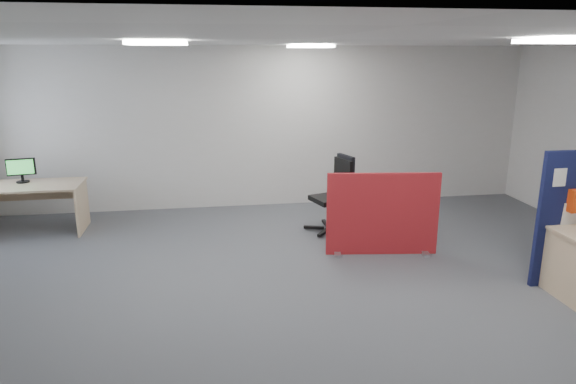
{
  "coord_description": "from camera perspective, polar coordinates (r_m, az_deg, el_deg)",
  "views": [
    {
      "loc": [
        -1.02,
        -5.12,
        2.56
      ],
      "look_at": [
        -0.12,
        0.6,
        1.0
      ],
      "focal_mm": 32.0,
      "sensor_mm": 36.0,
      "label": 1
    }
  ],
  "objects": [
    {
      "name": "floor",
      "position": [
        5.81,
        2.18,
        -11.06
      ],
      "size": [
        9.0,
        9.0,
        0.0
      ],
      "primitive_type": "plane",
      "color": "#4C4E53",
      "rests_on": "ground"
    },
    {
      "name": "ceiling",
      "position": [
        5.22,
        2.48,
        16.6
      ],
      "size": [
        9.0,
        7.0,
        0.02
      ],
      "primitive_type": "cube",
      "color": "white",
      "rests_on": "wall_back"
    },
    {
      "name": "wall_back",
      "position": [
        8.76,
        -2.15,
        7.13
      ],
      "size": [
        9.0,
        0.02,
        2.7
      ],
      "primitive_type": "cube",
      "color": "silver",
      "rests_on": "floor"
    },
    {
      "name": "wall_front",
      "position": [
        2.26,
        20.71,
        -18.32
      ],
      "size": [
        9.0,
        0.02,
        2.7
      ],
      "primitive_type": "cube",
      "color": "silver",
      "rests_on": "floor"
    },
    {
      "name": "ceiling_lights",
      "position": [
        5.94,
        4.45,
        16.1
      ],
      "size": [
        4.1,
        4.1,
        0.04
      ],
      "color": "white",
      "rests_on": "ceiling"
    },
    {
      "name": "red_divider",
      "position": [
        6.79,
        10.47,
        -2.53
      ],
      "size": [
        1.46,
        0.3,
        1.1
      ],
      "rotation": [
        0.0,
        0.0,
        -0.13
      ],
      "color": "#AC2316",
      "rests_on": "floor"
    },
    {
      "name": "second_desk",
      "position": [
        8.43,
        -26.99,
        -0.39
      ],
      "size": [
        1.58,
        0.79,
        0.73
      ],
      "color": "#D3B287",
      "rests_on": "floor"
    },
    {
      "name": "monitor_second",
      "position": [
        8.47,
        -27.52,
        2.26
      ],
      "size": [
        0.39,
        0.18,
        0.36
      ],
      "rotation": [
        0.0,
        0.0,
        0.18
      ],
      "color": "black",
      "rests_on": "second_desk"
    },
    {
      "name": "office_chair",
      "position": [
        7.6,
        5.4,
        0.3
      ],
      "size": [
        0.74,
        0.7,
        1.11
      ],
      "rotation": [
        0.0,
        0.0,
        0.31
      ],
      "color": "black",
      "rests_on": "floor"
    }
  ]
}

